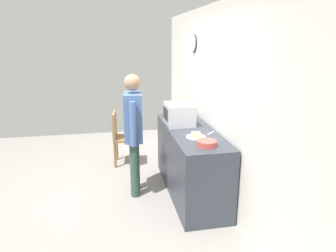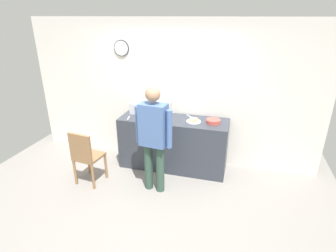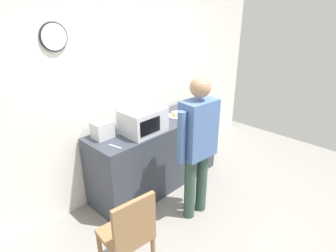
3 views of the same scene
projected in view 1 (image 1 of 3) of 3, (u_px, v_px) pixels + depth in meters
name	position (u px, v px, depth m)	size (l,w,h in m)	color
ground_plane	(105.00, 192.00, 4.34)	(6.00, 6.00, 0.00)	gray
back_wall	(213.00, 100.00, 4.28)	(5.40, 0.13, 2.60)	silver
kitchen_counter	(190.00, 161.00, 4.27)	(1.91, 0.62, 0.94)	#333842
microwave	(179.00, 114.00, 4.37)	(0.50, 0.39, 0.30)	silver
sandwich_plate	(196.00, 136.00, 3.79)	(0.25, 0.25, 0.07)	white
salad_bowl	(207.00, 143.00, 3.48)	(0.24, 0.24, 0.06)	#C64C42
toaster	(186.00, 110.00, 4.83)	(0.22, 0.18, 0.20)	silver
fork_utensil	(168.00, 116.00, 4.84)	(0.17, 0.02, 0.01)	silver
spoon_utensil	(211.00, 133.00, 3.96)	(0.17, 0.02, 0.01)	silver
person_standing	(134.00, 127.00, 4.08)	(0.59, 0.28, 1.70)	#2F4A3D
wooden_chair	(121.00, 135.00, 5.24)	(0.44, 0.44, 0.94)	olive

